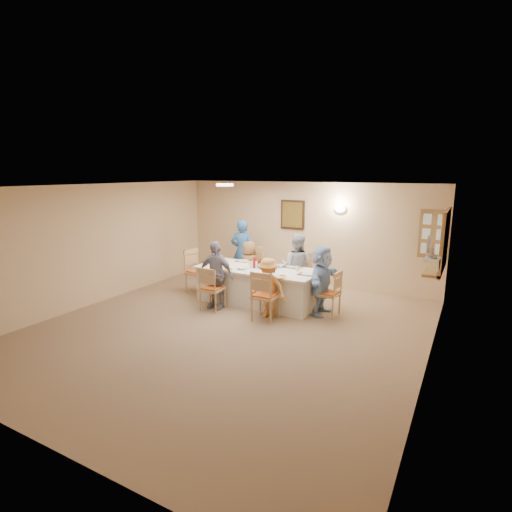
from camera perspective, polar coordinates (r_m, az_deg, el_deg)
The scene contains 49 objects.
ground at distance 7.22m, azimuth -4.01°, elevation -10.38°, with size 7.00×7.00×0.00m, color olive.
room_walls at distance 6.79m, azimuth -4.20°, elevation 1.52°, with size 7.00×7.00×7.00m.
wall_picture at distance 9.94m, azimuth 5.24°, elevation 5.89°, with size 0.62×0.05×0.72m.
wall_sconce at distance 9.49m, azimuth 11.91°, elevation 6.61°, with size 0.26×0.09×0.18m, color white.
ceiling_light at distance 8.49m, azimuth -4.49°, elevation 10.09°, with size 0.36×0.36×0.05m, color white.
serving_hatch at distance 8.11m, azimuth 25.35°, elevation 2.00°, with size 0.06×1.50×1.15m, color olive.
hatch_sill at distance 8.22m, azimuth 24.19°, elevation -1.53°, with size 0.30×1.50×0.05m, color olive.
shutter_door at distance 8.88m, azimuth 24.01°, elevation 2.88°, with size 0.55×0.04×1.00m, color olive.
fan_shelf at distance 6.81m, azimuth 23.85°, elevation -0.44°, with size 0.22×0.36×0.03m, color white.
desk_fan at distance 6.78m, azimuth 23.70°, elevation 0.82°, with size 0.30×0.30×0.28m, color #A5A5A8, non-canonical shape.
dining_table at distance 8.47m, azimuth 0.21°, elevation -4.24°, with size 2.57×1.09×0.76m, color white.
chair_back_left at distance 9.39m, azimuth -0.68°, elevation -1.82°, with size 0.48×0.48×1.01m, color tan, non-canonical shape.
chair_back_right at distance 8.89m, azimuth 6.09°, elevation -2.73°, with size 0.48×0.48×1.00m, color tan, non-canonical shape.
chair_front_left at distance 8.10m, azimuth -6.25°, elevation -4.56°, with size 0.43×0.43×0.90m, color tan, non-canonical shape.
chair_front_right at distance 7.49m, azimuth 1.33°, elevation -5.58°, with size 0.46×0.46×0.97m, color tan, non-canonical shape.
chair_left_end at distance 9.25m, azimuth -8.26°, elevation -2.17°, with size 0.48×0.48×1.01m, color tan, non-canonical shape.
chair_right_end at distance 7.86m, azimuth 10.24°, elevation -5.18°, with size 0.43×0.43×0.90m, color tan, non-canonical shape.
diner_back_left at distance 9.27m, azimuth -1.04°, elevation -1.45°, with size 0.64×0.48×1.18m, color brown.
diner_back_right at distance 8.72m, azimuth 5.82°, elevation -1.51°, with size 0.76×0.63×1.44m, color #AEB2BF.
diner_front_left at distance 8.13m, azimuth -5.81°, elevation -2.67°, with size 0.82×0.34×1.39m, color #918D9F.
diner_front_right at distance 7.57m, azimuth 1.76°, elevation -4.63°, with size 0.79×0.50×1.17m, color #E89442.
diner_right_end at distance 7.83m, azimuth 9.40°, elevation -3.44°, with size 0.46×1.28×1.36m, color #9BC0EE.
caregiver at distance 9.84m, azimuth -1.96°, elevation 0.59°, with size 0.67×0.54×1.60m, color #295E9E.
placemat_fl at distance 8.32m, azimuth -4.80°, elevation -1.84°, with size 0.34×0.25×0.01m, color #472B19.
plate_fl at distance 8.32m, azimuth -4.81°, elevation -1.77°, with size 0.23×0.23×0.01m, color white.
napkin_fl at distance 8.18m, azimuth -3.94°, elevation -2.01°, with size 0.14×0.14×0.01m, color yellow.
placemat_fr at distance 7.74m, azimuth 2.64°, elevation -2.86°, with size 0.37×0.28×0.01m, color #472B19.
plate_fr at distance 7.74m, azimuth 2.64°, elevation -2.79°, with size 0.23×0.23×0.01m, color white.
napkin_fr at distance 7.62m, azimuth 3.69°, elevation -3.06°, with size 0.15×0.15×0.01m, color yellow.
placemat_bl at distance 9.01m, azimuth -1.86°, elevation -0.73°, with size 0.33×0.24×0.01m, color #472B19.
plate_bl at distance 9.01m, azimuth -1.86°, elevation -0.67°, with size 0.25×0.25×0.02m, color white.
napkin_bl at distance 8.88m, azimuth -1.03°, elevation -0.87°, with size 0.14×0.14×0.01m, color yellow.
placemat_br at distance 8.48m, azimuth 5.14°, elevation -1.58°, with size 0.37×0.27×0.01m, color #472B19.
plate_br at distance 8.48m, azimuth 5.14°, elevation -1.52°, with size 0.25×0.25×0.02m, color white.
napkin_br at distance 8.37m, azimuth 6.13°, elevation -1.74°, with size 0.14×0.14×0.01m, color yellow.
placemat_le at distance 8.93m, azimuth -6.00°, elevation -0.91°, with size 0.36×0.27×0.01m, color #472B19.
plate_le at distance 8.93m, azimuth -6.00°, elevation -0.84°, with size 0.23×0.23×0.01m, color white.
napkin_le at distance 8.79m, azimuth -5.22°, elevation -1.05°, with size 0.15×0.15×0.01m, color yellow.
placemat_re at distance 7.91m, azimuth 7.37°, elevation -2.62°, with size 0.37×0.27×0.01m, color #472B19.
plate_re at distance 7.91m, azimuth 7.37°, elevation -2.55°, with size 0.26×0.26×0.02m, color white.
napkin_re at distance 7.81m, azimuth 8.47°, elevation -2.81°, with size 0.14×0.14×0.01m, color yellow.
teacup_a at distance 8.48m, azimuth -5.76°, elevation -1.30°, with size 0.14×0.14×0.09m, color white.
teacup_b at distance 8.60m, azimuth 4.33°, elevation -1.15°, with size 0.10×0.10×0.07m, color white.
bowl_a at distance 8.28m, azimuth -2.00°, elevation -1.71°, with size 0.23×0.23×0.05m, color white.
bowl_b at distance 8.45m, azimuth 3.36°, elevation -1.43°, with size 0.21×0.21×0.06m, color white.
condiment_ketchup at distance 8.37m, azimuth -0.14°, elevation -0.82°, with size 0.13×0.13×0.26m, color #A20D1A.
condiment_brown at distance 8.40m, azimuth 0.61°, elevation -1.00°, with size 0.11×0.11×0.20m, color #582817.
condiment_malt at distance 8.29m, azimuth 0.83°, elevation -1.40°, with size 0.13×0.13×0.13m, color #582817.
drinking_glass at distance 8.47m, azimuth -0.51°, elevation -1.18°, with size 0.06×0.06×0.09m, color silver.
Camera 1 is at (3.64, -5.61, 2.74)m, focal length 28.00 mm.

